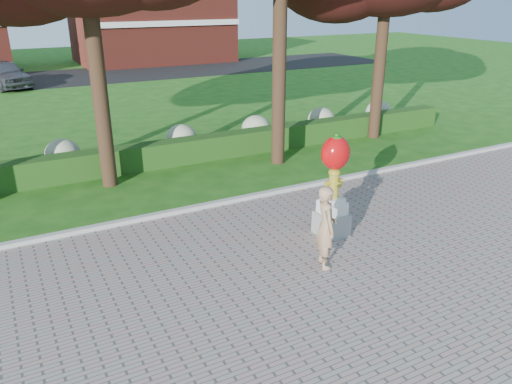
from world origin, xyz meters
TOP-DOWN VIEW (x-y plane):
  - ground at (0.00, 0.00)m, footprint 100.00×100.00m
  - walkway at (0.00, -4.00)m, footprint 40.00×14.00m
  - curb at (0.00, 3.00)m, footprint 40.00×0.18m
  - lawn_hedge at (0.00, 7.00)m, footprint 24.00×0.70m
  - hydrangea_row at (0.57, 8.00)m, footprint 20.10×1.10m
  - street at (0.00, 28.00)m, footprint 50.00×8.00m
  - building_right at (8.00, 34.00)m, footprint 12.00×8.00m
  - hydrant_sculpture at (1.85, 0.17)m, footprint 0.71×0.67m
  - woman at (0.85, -0.96)m, footprint 0.60×0.74m
  - parked_car at (-3.78, 25.63)m, footprint 3.17×5.09m

SIDE VIEW (x-z plane):
  - ground at x=0.00m, z-range 0.00..0.00m
  - street at x=0.00m, z-range 0.00..0.02m
  - walkway at x=0.00m, z-range 0.00..0.04m
  - curb at x=0.00m, z-range 0.00..0.15m
  - lawn_hedge at x=0.00m, z-range 0.00..0.80m
  - hydrangea_row at x=0.57m, z-range 0.06..1.04m
  - parked_car at x=-3.78m, z-range 0.02..1.64m
  - woman at x=0.85m, z-range 0.04..1.81m
  - hydrant_sculpture at x=1.85m, z-range 0.11..2.56m
  - building_right at x=8.00m, z-range 0.00..6.40m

